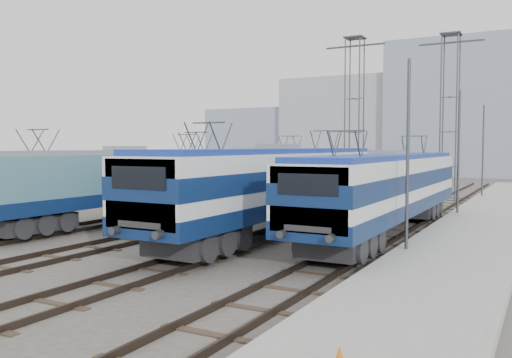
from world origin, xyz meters
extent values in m
plane|color=#514C47|center=(0.00, 0.00, 0.00)|extent=(160.00, 160.00, 0.00)
cube|color=#9E9E99|center=(10.20, 8.00, 0.15)|extent=(4.00, 70.00, 0.30)
cube|color=#0D214C|center=(-6.75, 4.54, 1.41)|extent=(2.91, 18.41, 0.61)
cube|color=teal|center=(-6.75, 4.54, 2.63)|extent=(2.86, 18.41, 1.84)
cube|color=gray|center=(-6.75, 4.54, 3.66)|extent=(2.63, 17.67, 0.20)
cube|color=#262628|center=(-6.75, -1.59, 0.64)|extent=(2.15, 3.68, 0.69)
cube|color=#262628|center=(-6.75, 10.68, 0.64)|extent=(2.15, 3.68, 0.69)
cube|color=#0D214C|center=(-2.25, 10.06, 1.39)|extent=(2.88, 18.20, 0.61)
cube|color=teal|center=(-2.25, 10.06, 2.61)|extent=(2.83, 18.20, 1.82)
cube|color=teal|center=(-2.25, 1.31, 2.43)|extent=(2.61, 0.71, 2.06)
cube|color=gray|center=(-2.25, 10.06, 3.62)|extent=(2.61, 17.48, 0.20)
cube|color=#262628|center=(-2.25, 3.99, 0.64)|extent=(2.12, 3.64, 0.68)
cube|color=#262628|center=(-2.25, 16.13, 0.64)|extent=(2.12, 3.64, 0.68)
cube|color=#0D214C|center=(2.25, 4.60, 1.44)|extent=(2.98, 18.84, 0.63)
cube|color=silver|center=(2.25, 4.60, 2.69)|extent=(2.93, 18.84, 1.88)
cube|color=#0D214C|center=(2.25, 4.60, 2.64)|extent=(2.97, 18.86, 0.73)
cube|color=silver|center=(2.25, -4.46, 2.50)|extent=(2.70, 0.73, 2.14)
cube|color=navy|center=(2.25, 4.60, 3.74)|extent=(2.70, 18.09, 0.21)
cube|color=#262628|center=(2.25, -1.68, 0.65)|extent=(2.20, 3.77, 0.71)
cube|color=#262628|center=(2.25, 10.88, 0.65)|extent=(2.20, 3.77, 0.71)
cube|color=#0D214C|center=(6.75, 6.22, 1.35)|extent=(2.79, 17.59, 0.59)
cube|color=silver|center=(6.75, 6.22, 2.53)|extent=(2.74, 17.59, 1.76)
cube|color=#0D214C|center=(6.75, 6.22, 2.48)|extent=(2.78, 17.61, 0.68)
cube|color=silver|center=(6.75, -2.24, 2.35)|extent=(2.52, 0.68, 1.99)
cube|color=navy|center=(6.75, 6.22, 3.50)|extent=(2.52, 16.89, 0.20)
cube|color=#262628|center=(6.75, 0.35, 0.62)|extent=(2.05, 3.52, 0.66)
cube|color=#262628|center=(6.75, 12.08, 0.62)|extent=(2.05, 3.52, 0.66)
cylinder|color=#3F4247|center=(-0.55, 21.45, 6.00)|extent=(0.10, 0.10, 12.00)
cylinder|color=#3F4247|center=(0.55, 21.45, 6.00)|extent=(0.10, 0.10, 12.00)
cylinder|color=#3F4247|center=(-0.55, 22.55, 6.00)|extent=(0.10, 0.10, 12.00)
cylinder|color=#3F4247|center=(0.55, 22.55, 6.00)|extent=(0.10, 0.10, 12.00)
cube|color=#3F4247|center=(0.00, 22.00, 11.40)|extent=(4.50, 0.12, 0.12)
cylinder|color=#3F4247|center=(5.95, 23.45, 6.00)|extent=(0.10, 0.10, 12.00)
cylinder|color=#3F4247|center=(7.05, 23.45, 6.00)|extent=(0.10, 0.10, 12.00)
cylinder|color=#3F4247|center=(5.95, 24.55, 6.00)|extent=(0.10, 0.10, 12.00)
cylinder|color=#3F4247|center=(7.05, 24.55, 6.00)|extent=(0.10, 0.10, 12.00)
cube|color=#3F4247|center=(6.50, 24.00, 11.40)|extent=(4.50, 0.12, 0.12)
cylinder|color=#3F4247|center=(8.60, 2.00, 3.50)|extent=(0.12, 0.12, 7.00)
cylinder|color=#3F4247|center=(8.60, 14.00, 3.50)|extent=(0.12, 0.12, 7.00)
cylinder|color=#3F4247|center=(8.60, 26.00, 3.50)|extent=(0.12, 0.12, 7.00)
cube|color=#9CA3AE|center=(-14.00, 62.00, 7.00)|extent=(18.00, 12.00, 14.00)
cube|color=#8791A6|center=(4.00, 62.00, 9.00)|extent=(22.00, 14.00, 18.00)
cube|color=#8791A6|center=(-30.00, 62.00, 5.00)|extent=(14.00, 10.00, 10.00)
camera|label=1|loc=(13.02, -17.29, 3.94)|focal=38.00mm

